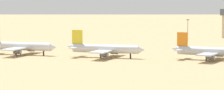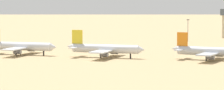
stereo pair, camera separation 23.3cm
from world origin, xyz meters
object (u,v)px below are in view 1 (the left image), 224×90
Objects in this scene: parked_jet_yellow_2 at (20,46)px; parked_jet_orange_4 at (210,51)px; parked_jet_yellow_3 at (105,49)px; light_pole_west at (188,29)px; control_tower at (224,21)px.

parked_jet_yellow_2 is 1.04× the size of parked_jet_orange_4.
light_pole_west is (13.97, 118.34, 4.10)m from parked_jet_yellow_3.
parked_jet_yellow_2 is at bearing -115.58° from control_tower.
control_tower reaches higher than light_pole_west.
control_tower is 44.00m from light_pole_west.
light_pole_west is (-16.96, -40.40, -4.06)m from control_tower.
parked_jet_yellow_2 is 45.41m from parked_jet_yellow_3.
parked_jet_yellow_3 is 161.93m from control_tower.
parked_jet_yellow_2 is at bearing 179.71° from parked_jet_yellow_3.
parked_jet_yellow_2 is 95.84m from parked_jet_orange_4.
parked_jet_orange_4 is (50.26, 5.14, -0.18)m from parked_jet_yellow_3.
light_pole_west is at bearing -112.78° from control_tower.
control_tower is at bearing 102.95° from parked_jet_orange_4.
light_pole_west reaches higher than parked_jet_orange_4.
light_pole_west is (-36.29, 113.20, 4.28)m from parked_jet_orange_4.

